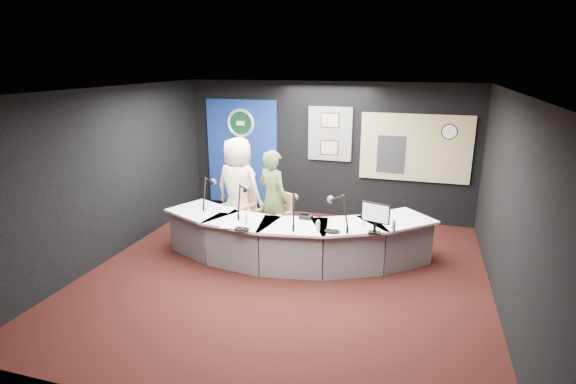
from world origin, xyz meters
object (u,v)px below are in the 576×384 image
(armchair_right, at_px, (273,218))
(person_woman, at_px, (273,199))
(armchair_left, at_px, (239,211))
(person_man, at_px, (238,188))
(broadcast_desk, at_px, (292,239))

(armchair_right, xyz_separation_m, person_woman, (0.00, 0.00, 0.37))
(armchair_left, xyz_separation_m, person_man, (0.00, 0.00, 0.44))
(broadcast_desk, xyz_separation_m, person_woman, (-0.51, 0.54, 0.49))
(armchair_right, distance_m, person_man, 0.88)
(broadcast_desk, height_order, person_man, person_man)
(person_man, relative_size, person_woman, 1.09)
(broadcast_desk, bearing_deg, armchair_left, 149.48)
(person_man, bearing_deg, person_woman, 175.39)
(broadcast_desk, relative_size, person_woman, 2.59)
(person_man, distance_m, person_woman, 0.77)
(broadcast_desk, relative_size, armchair_right, 4.51)
(person_man, height_order, person_woman, person_man)
(armchair_right, distance_m, person_woman, 0.37)
(armchair_left, bearing_deg, broadcast_desk, -13.57)
(broadcast_desk, distance_m, armchair_right, 0.75)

